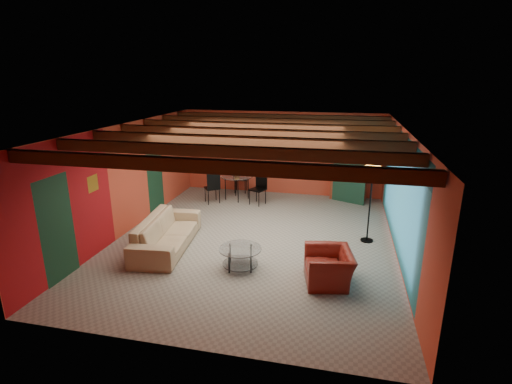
% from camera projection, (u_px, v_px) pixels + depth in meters
% --- Properties ---
extents(room, '(6.52, 8.01, 2.71)m').
position_uv_depth(room, '(255.00, 142.00, 8.80)').
color(room, gray).
rests_on(room, ground).
extents(sofa, '(1.25, 2.57, 0.72)m').
position_uv_depth(sofa, '(167.00, 232.00, 8.90)').
color(sofa, tan).
rests_on(sofa, ground).
extents(armchair, '(1.03, 1.13, 0.64)m').
position_uv_depth(armchair, '(329.00, 267.00, 7.40)').
color(armchair, maroon).
rests_on(armchair, ground).
extents(coffee_table, '(1.05, 1.05, 0.45)m').
position_uv_depth(coffee_table, '(240.00, 258.00, 7.97)').
color(coffee_table, white).
rests_on(coffee_table, ground).
extents(dining_table, '(2.74, 2.74, 1.08)m').
position_uv_depth(dining_table, '(237.00, 183.00, 12.28)').
color(dining_table, white).
rests_on(dining_table, ground).
extents(armoire, '(1.13, 0.87, 1.77)m').
position_uv_depth(armoire, '(349.00, 173.00, 12.12)').
color(armoire, brown).
rests_on(armoire, ground).
extents(floor_lamp, '(0.39, 0.39, 1.85)m').
position_uv_depth(floor_lamp, '(370.00, 204.00, 9.06)').
color(floor_lamp, black).
rests_on(floor_lamp, ground).
extents(ceiling_fan, '(1.50, 1.50, 0.44)m').
position_uv_depth(ceiling_fan, '(254.00, 143.00, 8.70)').
color(ceiling_fan, '#472614').
rests_on(ceiling_fan, ceiling).
extents(painting, '(1.05, 0.03, 0.65)m').
position_uv_depth(painting, '(254.00, 143.00, 12.79)').
color(painting, black).
rests_on(painting, wall_back).
extents(potted_plant, '(0.51, 0.48, 0.46)m').
position_uv_depth(potted_plant, '(352.00, 137.00, 11.80)').
color(potted_plant, '#26661E').
rests_on(potted_plant, armoire).
extents(vase, '(0.20, 0.20, 0.19)m').
position_uv_depth(vase, '(236.00, 163.00, 12.10)').
color(vase, orange).
rests_on(vase, dining_table).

